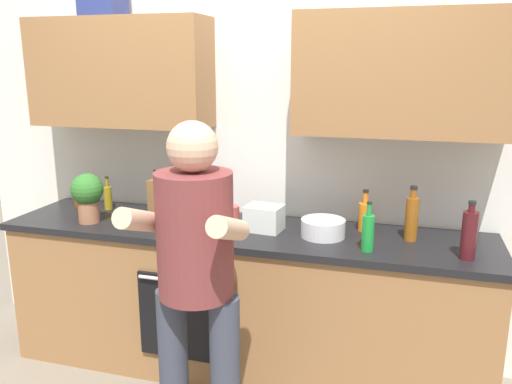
{
  "coord_description": "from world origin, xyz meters",
  "views": [
    {
      "loc": [
        0.88,
        -2.74,
        1.83
      ],
      "look_at": [
        0.11,
        -0.1,
        1.15
      ],
      "focal_mm": 36.57,
      "sensor_mm": 36.0,
      "label": 1
    }
  ],
  "objects": [
    {
      "name": "potted_herb",
      "position": [
        -0.92,
        -0.14,
        1.07
      ],
      "size": [
        0.19,
        0.19,
        0.3
      ],
      "color": "#9E6647",
      "rests_on": "counter"
    },
    {
      "name": "bottle_syrup",
      "position": [
        0.94,
        0.06,
        1.03
      ],
      "size": [
        0.07,
        0.07,
        0.3
      ],
      "color": "#8C4C14",
      "rests_on": "counter"
    },
    {
      "name": "mixing_bowl",
      "position": [
        0.47,
        -0.01,
        0.95
      ],
      "size": [
        0.24,
        0.24,
        0.1
      ],
      "primitive_type": "cylinder",
      "color": "silver",
      "rests_on": "counter"
    },
    {
      "name": "bottle_soda",
      "position": [
        0.72,
        -0.17,
        1.0
      ],
      "size": [
        0.06,
        0.06,
        0.26
      ],
      "color": "#198C33",
      "rests_on": "counter"
    },
    {
      "name": "grocery_bag_produce",
      "position": [
        0.13,
        0.01,
        0.97
      ],
      "size": [
        0.22,
        0.18,
        0.15
      ],
      "primitive_type": "cube",
      "rotation": [
        0.0,
        0.0,
        -0.11
      ],
      "color": "silver",
      "rests_on": "counter"
    },
    {
      "name": "bottle_wine",
      "position": [
        1.2,
        -0.15,
        1.03
      ],
      "size": [
        0.07,
        0.07,
        0.29
      ],
      "color": "#471419",
      "rests_on": "counter"
    },
    {
      "name": "person_standing",
      "position": [
        0.02,
        -0.74,
        0.94
      ],
      "size": [
        0.49,
        0.45,
        1.6
      ],
      "color": "#383D4C",
      "rests_on": "ground"
    },
    {
      "name": "bottle_vinegar",
      "position": [
        -1.2,
        0.16,
        0.98
      ],
      "size": [
        0.07,
        0.07,
        0.19
      ],
      "color": "brown",
      "rests_on": "counter"
    },
    {
      "name": "bottle_juice",
      "position": [
        0.68,
        0.16,
        0.99
      ],
      "size": [
        0.07,
        0.07,
        0.24
      ],
      "color": "orange",
      "rests_on": "counter"
    },
    {
      "name": "counter",
      "position": [
        -0.0,
        -0.0,
        0.45
      ],
      "size": [
        2.84,
        0.67,
        0.9
      ],
      "color": "olive",
      "rests_on": "ground"
    },
    {
      "name": "ground_plane",
      "position": [
        0.0,
        0.0,
        0.0
      ],
      "size": [
        12.0,
        12.0,
        0.0
      ],
      "primitive_type": "plane",
      "color": "#756B5B"
    },
    {
      "name": "bottle_oil",
      "position": [
        -0.97,
        0.15,
        0.98
      ],
      "size": [
        0.05,
        0.05,
        0.22
      ],
      "color": "olive",
      "rests_on": "counter"
    },
    {
      "name": "cup_ceramic",
      "position": [
        -0.1,
        0.11,
        0.95
      ],
      "size": [
        0.09,
        0.09,
        0.1
      ],
      "primitive_type": "cylinder",
      "color": "#BF4C47",
      "rests_on": "counter"
    },
    {
      "name": "back_wall_unit",
      "position": [
        -0.0,
        0.27,
        1.49
      ],
      "size": [
        4.0,
        0.38,
        2.5
      ],
      "color": "silver",
      "rests_on": "ground"
    },
    {
      "name": "knife_block",
      "position": [
        -0.56,
        0.09,
        1.02
      ],
      "size": [
        0.1,
        0.14,
        0.3
      ],
      "color": "brown",
      "rests_on": "counter"
    }
  ]
}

